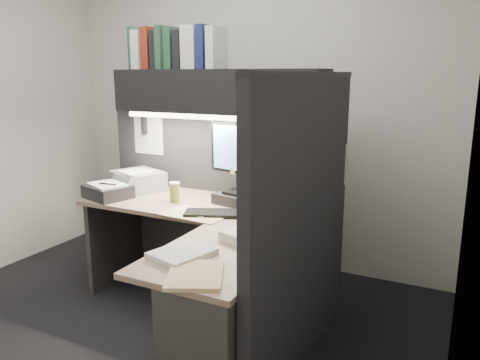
{
  "coord_description": "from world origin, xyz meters",
  "views": [
    {
      "loc": [
        1.76,
        -2.14,
        1.62
      ],
      "look_at": [
        0.42,
        0.51,
        0.94
      ],
      "focal_mm": 35.0,
      "sensor_mm": 36.0,
      "label": 1
    }
  ],
  "objects_px": {
    "coffee_cup": "(175,193)",
    "notebook_stack": "(108,192)",
    "monitor": "(242,173)",
    "overhead_shelf": "(217,91)",
    "printer": "(138,181)",
    "keyboard": "(223,213)",
    "telephone": "(275,199)",
    "desk": "(201,282)"
  },
  "relations": [
    {
      "from": "monitor",
      "to": "overhead_shelf",
      "type": "bearing_deg",
      "value": 171.51
    },
    {
      "from": "overhead_shelf",
      "to": "notebook_stack",
      "type": "relative_size",
      "value": 4.94
    },
    {
      "from": "telephone",
      "to": "notebook_stack",
      "type": "bearing_deg",
      "value": -143.5
    },
    {
      "from": "keyboard",
      "to": "printer",
      "type": "bearing_deg",
      "value": 139.34
    },
    {
      "from": "keyboard",
      "to": "printer",
      "type": "height_order",
      "value": "printer"
    },
    {
      "from": "overhead_shelf",
      "to": "desk",
      "type": "bearing_deg",
      "value": -68.21
    },
    {
      "from": "notebook_stack",
      "to": "printer",
      "type": "bearing_deg",
      "value": 81.94
    },
    {
      "from": "overhead_shelf",
      "to": "keyboard",
      "type": "height_order",
      "value": "overhead_shelf"
    },
    {
      "from": "coffee_cup",
      "to": "monitor",
      "type": "bearing_deg",
      "value": 18.37
    },
    {
      "from": "coffee_cup",
      "to": "printer",
      "type": "height_order",
      "value": "printer"
    },
    {
      "from": "desk",
      "to": "keyboard",
      "type": "xyz_separation_m",
      "value": [
        -0.06,
        0.39,
        0.3
      ]
    },
    {
      "from": "monitor",
      "to": "printer",
      "type": "bearing_deg",
      "value": -169.63
    },
    {
      "from": "telephone",
      "to": "printer",
      "type": "relative_size",
      "value": 0.6
    },
    {
      "from": "printer",
      "to": "notebook_stack",
      "type": "height_order",
      "value": "printer"
    },
    {
      "from": "desk",
      "to": "coffee_cup",
      "type": "distance_m",
      "value": 0.81
    },
    {
      "from": "overhead_shelf",
      "to": "printer",
      "type": "bearing_deg",
      "value": -174.58
    },
    {
      "from": "coffee_cup",
      "to": "notebook_stack",
      "type": "distance_m",
      "value": 0.52
    },
    {
      "from": "overhead_shelf",
      "to": "notebook_stack",
      "type": "bearing_deg",
      "value": -153.4
    },
    {
      "from": "monitor",
      "to": "notebook_stack",
      "type": "relative_size",
      "value": 1.8
    },
    {
      "from": "keyboard",
      "to": "coffee_cup",
      "type": "height_order",
      "value": "coffee_cup"
    },
    {
      "from": "overhead_shelf",
      "to": "keyboard",
      "type": "xyz_separation_m",
      "value": [
        0.24,
        -0.37,
        -0.76
      ]
    },
    {
      "from": "desk",
      "to": "monitor",
      "type": "relative_size",
      "value": 3.01
    },
    {
      "from": "keyboard",
      "to": "coffee_cup",
      "type": "relative_size",
      "value": 3.68
    },
    {
      "from": "coffee_cup",
      "to": "keyboard",
      "type": "bearing_deg",
      "value": -15.39
    },
    {
      "from": "overhead_shelf",
      "to": "notebook_stack",
      "type": "xyz_separation_m",
      "value": [
        -0.72,
        -0.36,
        -0.72
      ]
    },
    {
      "from": "monitor",
      "to": "keyboard",
      "type": "xyz_separation_m",
      "value": [
        0.0,
        -0.28,
        -0.21
      ]
    },
    {
      "from": "keyboard",
      "to": "monitor",
      "type": "bearing_deg",
      "value": 67.44
    },
    {
      "from": "telephone",
      "to": "coffee_cup",
      "type": "xyz_separation_m",
      "value": [
        -0.67,
        -0.24,
        0.02
      ]
    },
    {
      "from": "coffee_cup",
      "to": "notebook_stack",
      "type": "xyz_separation_m",
      "value": [
        -0.51,
        -0.12,
        -0.02
      ]
    },
    {
      "from": "monitor",
      "to": "coffee_cup",
      "type": "distance_m",
      "value": 0.51
    },
    {
      "from": "monitor",
      "to": "coffee_cup",
      "type": "xyz_separation_m",
      "value": [
        -0.46,
        -0.15,
        -0.16
      ]
    },
    {
      "from": "printer",
      "to": "notebook_stack",
      "type": "xyz_separation_m",
      "value": [
        -0.04,
        -0.3,
        -0.03
      ]
    },
    {
      "from": "keyboard",
      "to": "telephone",
      "type": "bearing_deg",
      "value": 37.39
    },
    {
      "from": "coffee_cup",
      "to": "notebook_stack",
      "type": "height_order",
      "value": "coffee_cup"
    },
    {
      "from": "keyboard",
      "to": "coffee_cup",
      "type": "distance_m",
      "value": 0.48
    },
    {
      "from": "desk",
      "to": "notebook_stack",
      "type": "bearing_deg",
      "value": 159.17
    },
    {
      "from": "printer",
      "to": "notebook_stack",
      "type": "distance_m",
      "value": 0.3
    },
    {
      "from": "keyboard",
      "to": "overhead_shelf",
      "type": "bearing_deg",
      "value": 100.52
    },
    {
      "from": "desk",
      "to": "coffee_cup",
      "type": "bearing_deg",
      "value": 135.35
    },
    {
      "from": "desk",
      "to": "monitor",
      "type": "xyz_separation_m",
      "value": [
        -0.06,
        0.66,
        0.51
      ]
    },
    {
      "from": "telephone",
      "to": "notebook_stack",
      "type": "distance_m",
      "value": 1.23
    },
    {
      "from": "monitor",
      "to": "telephone",
      "type": "xyz_separation_m",
      "value": [
        0.21,
        0.09,
        -0.18
      ]
    }
  ]
}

